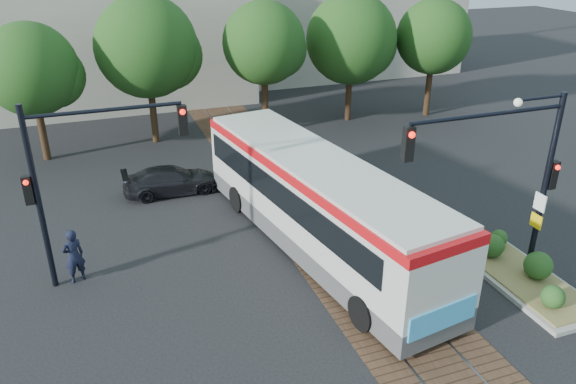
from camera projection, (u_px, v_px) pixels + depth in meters
name	position (u px, v px, depth m)	size (l,w,h in m)	color
ground	(377.00, 294.00, 17.63)	(120.00, 120.00, 0.00)	black
trackbed	(326.00, 235.00, 21.03)	(3.60, 40.00, 0.02)	#513625
tree_row	(256.00, 45.00, 29.97)	(26.40, 5.60, 7.67)	#382314
warehouses	(183.00, 32.00, 40.37)	(40.00, 13.00, 8.00)	#ADA899
city_bus	(316.00, 199.00, 19.52)	(4.65, 12.96, 3.40)	#464649
traffic_island	(523.00, 271.00, 18.22)	(2.20, 5.20, 1.13)	gray
signal_pole_main	(517.00, 165.00, 16.39)	(5.49, 0.46, 6.00)	black
signal_pole_left	(74.00, 170.00, 16.81)	(4.99, 0.34, 6.00)	black
officer	(74.00, 256.00, 17.94)	(0.68, 0.44, 1.86)	black
parked_car	(171.00, 180.00, 24.27)	(1.66, 4.08, 1.18)	black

